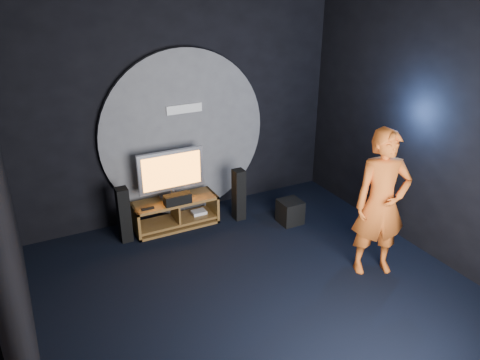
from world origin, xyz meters
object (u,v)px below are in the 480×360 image
(tower_speaker_right, at_px, (239,195))
(tower_speaker_left, at_px, (124,215))
(player, at_px, (381,204))
(subwoofer, at_px, (290,212))
(tv, at_px, (171,173))
(media_console, at_px, (176,215))

(tower_speaker_right, bearing_deg, tower_speaker_left, 174.91)
(tower_speaker_right, distance_m, player, 2.30)
(subwoofer, bearing_deg, player, -79.41)
(tv, relative_size, subwoofer, 2.71)
(tv, relative_size, tower_speaker_left, 1.21)
(subwoofer, bearing_deg, tower_speaker_left, 165.16)
(tower_speaker_left, relative_size, player, 0.43)
(tv, height_order, tower_speaker_right, tv)
(tower_speaker_left, height_order, subwoofer, tower_speaker_left)
(tv, xyz_separation_m, player, (1.91, -2.31, 0.09))
(tower_speaker_left, bearing_deg, tower_speaker_right, -5.09)
(tower_speaker_left, distance_m, player, 3.51)
(player, bearing_deg, media_console, 150.21)
(media_console, distance_m, player, 3.04)
(media_console, distance_m, tower_speaker_right, 1.01)
(tv, bearing_deg, media_console, -83.55)
(tower_speaker_right, xyz_separation_m, subwoofer, (0.65, -0.48, -0.23))
(media_console, relative_size, tv, 1.27)
(tower_speaker_right, bearing_deg, subwoofer, -36.58)
(tv, distance_m, player, 3.00)
(media_console, bearing_deg, tower_speaker_right, -12.50)
(tower_speaker_left, xyz_separation_m, player, (2.69, -2.19, 0.55))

